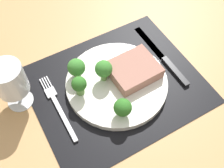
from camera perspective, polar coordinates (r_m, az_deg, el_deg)
ground_plane at (r=68.81cm, az=0.93°, el=-1.02°), size 140.00×110.00×3.00cm
placemat at (r=67.43cm, az=0.95°, el=-0.26°), size 40.41×33.69×0.30cm
plate at (r=66.63cm, az=0.96°, el=0.19°), size 24.60×24.60×1.60cm
steak at (r=66.42cm, az=4.39°, el=3.12°), size 11.64×10.00×2.99cm
broccoli_front_edge at (r=62.07cm, az=-6.84°, el=-0.19°), size 3.52×3.52×5.27cm
broccoli_near_fork at (r=58.96cm, az=2.24°, el=-4.93°), size 4.02×4.02×4.96cm
broccoli_near_steak at (r=63.48cm, az=-1.76°, el=3.07°), size 4.10×4.10×5.93cm
broccoli_center at (r=64.95cm, az=-7.41°, el=3.40°), size 4.24×4.24×5.39cm
fork at (r=65.13cm, az=-11.16°, el=-4.57°), size 2.40×19.20×0.50cm
knife at (r=72.94cm, az=10.92°, el=5.06°), size 1.80×23.00×0.80cm
wine_glass at (r=62.14cm, az=-20.40°, el=0.51°), size 7.10×7.10×12.71cm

